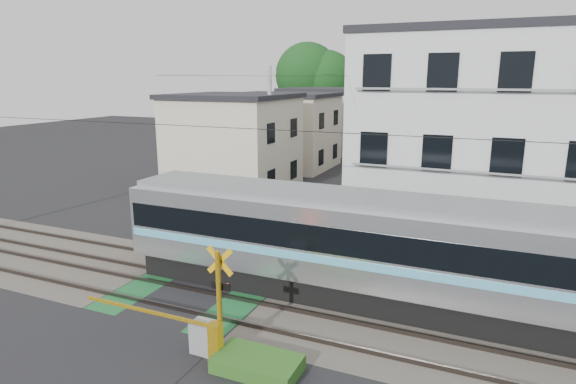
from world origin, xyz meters
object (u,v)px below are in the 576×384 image
at_px(crossing_signal_near, 206,330).
at_px(pedestrian, 389,159).
at_px(apartment_block, 477,139).
at_px(crossing_signal_far, 197,230).

distance_m(crossing_signal_near, pedestrian, 29.26).
relative_size(crossing_signal_near, apartment_block, 0.46).
bearing_deg(apartment_block, crossing_signal_near, -114.22).
relative_size(apartment_block, pedestrian, 6.66).
distance_m(crossing_signal_far, pedestrian, 22.28).
bearing_deg(pedestrian, crossing_signal_near, 102.02).
bearing_deg(pedestrian, apartment_block, 123.54).
relative_size(crossing_signal_far, pedestrian, 3.09).
xyz_separation_m(crossing_signal_near, apartment_block, (5.91, 13.15, 3.94)).
xyz_separation_m(crossing_signal_far, pedestrian, (3.95, 21.93, 0.05)).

